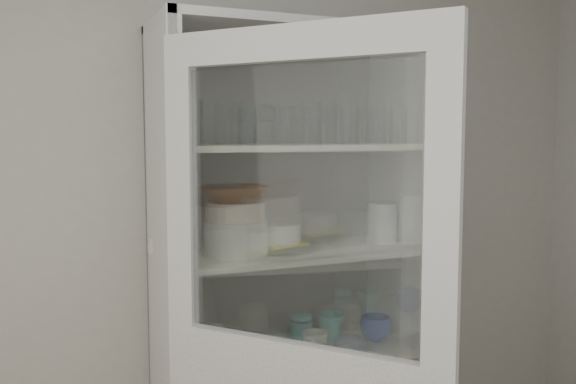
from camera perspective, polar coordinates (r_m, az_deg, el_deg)
name	(u,v)px	position (r m, az deg, el deg)	size (l,w,h in m)	color
wall_back	(221,233)	(2.49, -6.31, -3.87)	(3.60, 0.02, 2.60)	#AFADA9
pantry_cabinet	(282,325)	(2.49, -0.58, -12.37)	(1.00, 0.45, 2.10)	#B4B4B4
tumbler_0	(190,122)	(2.06, -9.19, 6.46)	(0.08, 0.08, 0.15)	silver
tumbler_1	(192,122)	(2.03, -8.98, 6.49)	(0.08, 0.08, 0.16)	silver
tumbler_2	(286,125)	(2.19, -0.18, 6.25)	(0.07, 0.07, 0.14)	silver
tumbler_3	(312,124)	(2.23, 2.23, 6.41)	(0.08, 0.08, 0.15)	silver
tumbler_4	(350,125)	(2.28, 5.78, 6.30)	(0.07, 0.07, 0.15)	silver
tumbler_5	(350,127)	(2.28, 5.82, 6.08)	(0.07, 0.07, 0.13)	silver
tumbler_6	(398,126)	(2.40, 10.28, 6.07)	(0.07, 0.07, 0.14)	silver
tumbler_7	(182,123)	(2.16, -9.85, 6.38)	(0.08, 0.08, 0.15)	silver
tumbler_8	(246,123)	(2.22, -3.96, 6.42)	(0.08, 0.08, 0.15)	silver
tumbler_9	(248,127)	(2.22, -3.80, 6.12)	(0.07, 0.07, 0.13)	silver
tumbler_10	(290,128)	(2.32, 0.19, 5.99)	(0.06, 0.06, 0.12)	silver
tumbler_11	(335,125)	(2.42, 4.42, 6.24)	(0.07, 0.07, 0.15)	silver
goblet_0	(193,121)	(2.31, -8.86, 6.57)	(0.08, 0.08, 0.17)	silver
goblet_1	(268,122)	(2.39, -1.92, 6.53)	(0.08, 0.08, 0.17)	silver
goblet_2	(273,123)	(2.42, -1.39, 6.43)	(0.07, 0.07, 0.16)	silver
goblet_3	(329,124)	(2.52, 3.88, 6.41)	(0.07, 0.07, 0.17)	silver
plate_stack_front	(235,237)	(2.24, -4.94, -4.24)	(0.24, 0.24, 0.13)	silver
plate_stack_back	(174,243)	(2.35, -10.57, -4.74)	(0.20, 0.20, 0.06)	silver
cream_bowl	(235,211)	(2.23, -4.96, -1.78)	(0.22, 0.22, 0.07)	beige
terracotta_bowl	(235,194)	(2.22, -4.97, -0.16)	(0.24, 0.24, 0.06)	#5D3216
glass_platter	(280,246)	(2.35, -0.74, -5.12)	(0.30, 0.30, 0.02)	silver
yellow_trivet	(280,243)	(2.35, -0.74, -4.77)	(0.16, 0.16, 0.01)	gold
white_ramekin	(280,233)	(2.34, -0.74, -3.81)	(0.16, 0.16, 0.07)	silver
grey_bowl_stack	(382,223)	(2.51, 8.79, -2.86)	(0.12, 0.12, 0.16)	silver
mug_blue	(376,328)	(2.58, 8.20, -12.49)	(0.12, 0.12, 0.10)	navy
mug_teal	(331,327)	(2.56, 4.00, -12.46)	(0.11, 0.11, 0.11)	teal
mug_white	(315,344)	(2.38, 2.53, -14.01)	(0.10, 0.10, 0.09)	silver
teal_jar	(301,330)	(2.52, 1.27, -12.76)	(0.09, 0.09, 0.11)	teal
measuring_cups	(263,358)	(2.31, -2.33, -15.28)	(0.11, 0.11, 0.04)	#ABABAB
white_canister	(210,344)	(2.34, -7.31, -13.91)	(0.11, 0.11, 0.13)	silver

